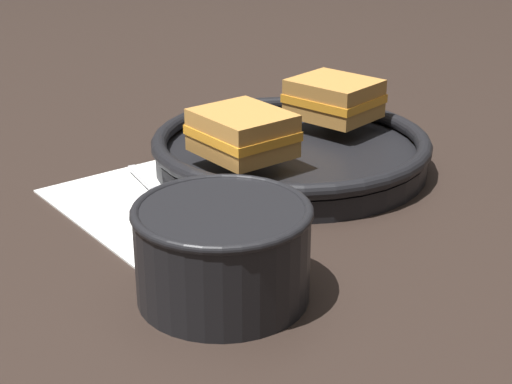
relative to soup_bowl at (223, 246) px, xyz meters
name	(u,v)px	position (x,y,z in m)	size (l,w,h in m)	color
ground_plane	(211,231)	(-0.11, 0.06, -0.05)	(4.00, 4.00, 0.00)	black
napkin	(166,203)	(-0.19, 0.06, -0.04)	(0.24, 0.21, 0.00)	white
soup_bowl	(223,246)	(0.00, 0.00, 0.00)	(0.15, 0.15, 0.08)	black
spoon	(172,206)	(-0.17, 0.05, -0.04)	(0.18, 0.04, 0.01)	#B7B7BC
skillet	(291,151)	(-0.20, 0.23, -0.02)	(0.32, 0.32, 0.04)	black
sandwich_near_left	(334,98)	(-0.22, 0.31, 0.02)	(0.11, 0.10, 0.05)	#B27A38
sandwich_near_right	(242,133)	(-0.18, 0.14, 0.02)	(0.10, 0.09, 0.05)	#B27A38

